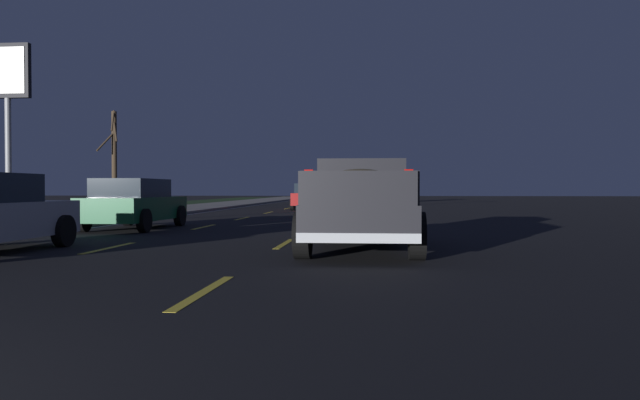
{
  "coord_description": "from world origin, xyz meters",
  "views": [
    {
      "loc": [
        -1.91,
        -3.82,
        1.24
      ],
      "look_at": [
        12.16,
        -2.46,
        0.97
      ],
      "focal_mm": 33.12,
      "sensor_mm": 36.0,
      "label": 1
    }
  ],
  "objects_px": {
    "gas_price_sign": "(7,87)",
    "bare_tree_far": "(114,158)",
    "sedan_red": "(311,196)",
    "pickup_truck": "(361,201)",
    "sedan_green": "(134,203)"
  },
  "relations": [
    {
      "from": "sedan_red",
      "to": "sedan_green",
      "type": "distance_m",
      "value": 17.65
    },
    {
      "from": "pickup_truck",
      "to": "sedan_red",
      "type": "xyz_separation_m",
      "value": [
        22.63,
        3.6,
        -0.2
      ]
    },
    {
      "from": "sedan_red",
      "to": "bare_tree_far",
      "type": "height_order",
      "value": "bare_tree_far"
    },
    {
      "from": "gas_price_sign",
      "to": "bare_tree_far",
      "type": "distance_m",
      "value": 8.83
    },
    {
      "from": "sedan_red",
      "to": "gas_price_sign",
      "type": "bearing_deg",
      "value": 138.17
    },
    {
      "from": "gas_price_sign",
      "to": "bare_tree_far",
      "type": "bearing_deg",
      "value": -3.72
    },
    {
      "from": "sedan_green",
      "to": "bare_tree_far",
      "type": "height_order",
      "value": "bare_tree_far"
    },
    {
      "from": "pickup_truck",
      "to": "gas_price_sign",
      "type": "xyz_separation_m",
      "value": [
        10.39,
        14.56,
        4.37
      ]
    },
    {
      "from": "pickup_truck",
      "to": "sedan_green",
      "type": "distance_m",
      "value": 8.9
    },
    {
      "from": "bare_tree_far",
      "to": "sedan_red",
      "type": "bearing_deg",
      "value": -70.11
    },
    {
      "from": "gas_price_sign",
      "to": "bare_tree_far",
      "type": "height_order",
      "value": "gas_price_sign"
    },
    {
      "from": "sedan_red",
      "to": "bare_tree_far",
      "type": "bearing_deg",
      "value": 109.89
    },
    {
      "from": "sedan_green",
      "to": "gas_price_sign",
      "type": "height_order",
      "value": "gas_price_sign"
    },
    {
      "from": "gas_price_sign",
      "to": "bare_tree_far",
      "type": "xyz_separation_m",
      "value": [
        8.47,
        -0.55,
        -2.43
      ]
    },
    {
      "from": "sedan_red",
      "to": "bare_tree_far",
      "type": "distance_m",
      "value": 11.27
    }
  ]
}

